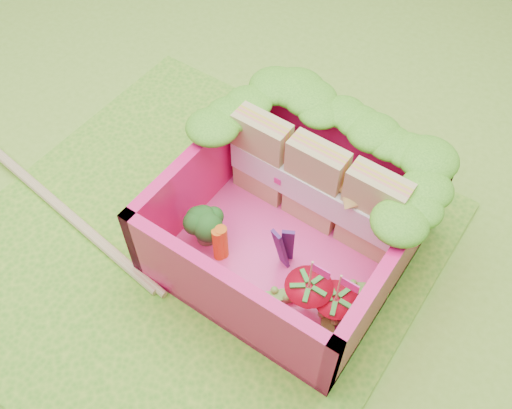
{
  "coord_description": "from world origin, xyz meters",
  "views": [
    {
      "loc": [
        1.38,
        -1.33,
        2.92
      ],
      "look_at": [
        0.24,
        0.32,
        0.28
      ],
      "focal_mm": 40.0,
      "sensor_mm": 36.0,
      "label": 1
    }
  ],
  "objects_px": {
    "strawberry_right": "(334,309)",
    "strawberry_left": "(307,298)",
    "sandwich_stack": "(315,185)",
    "broccoli": "(205,221)",
    "bento_box": "(290,221)",
    "chopsticks": "(41,190)"
  },
  "relations": [
    {
      "from": "broccoli",
      "to": "strawberry_left",
      "type": "relative_size",
      "value": 0.65
    },
    {
      "from": "sandwich_stack",
      "to": "strawberry_left",
      "type": "distance_m",
      "value": 0.66
    },
    {
      "from": "bento_box",
      "to": "strawberry_right",
      "type": "height_order",
      "value": "bento_box"
    },
    {
      "from": "strawberry_right",
      "to": "chopsticks",
      "type": "xyz_separation_m",
      "value": [
        -2.0,
        -0.27,
        -0.15
      ]
    },
    {
      "from": "strawberry_right",
      "to": "strawberry_left",
      "type": "bearing_deg",
      "value": -169.99
    },
    {
      "from": "sandwich_stack",
      "to": "strawberry_left",
      "type": "xyz_separation_m",
      "value": [
        0.31,
        -0.57,
        -0.16
      ]
    },
    {
      "from": "sandwich_stack",
      "to": "strawberry_left",
      "type": "bearing_deg",
      "value": -61.5
    },
    {
      "from": "strawberry_left",
      "to": "sandwich_stack",
      "type": "bearing_deg",
      "value": 118.5
    },
    {
      "from": "broccoli",
      "to": "strawberry_right",
      "type": "relative_size",
      "value": 0.68
    },
    {
      "from": "bento_box",
      "to": "strawberry_left",
      "type": "height_order",
      "value": "bento_box"
    },
    {
      "from": "bento_box",
      "to": "strawberry_right",
      "type": "bearing_deg",
      "value": -32.04
    },
    {
      "from": "strawberry_left",
      "to": "chopsticks",
      "type": "height_order",
      "value": "strawberry_left"
    },
    {
      "from": "strawberry_right",
      "to": "bento_box",
      "type": "bearing_deg",
      "value": 147.96
    },
    {
      "from": "sandwich_stack",
      "to": "chopsticks",
      "type": "bearing_deg",
      "value": -152.39
    },
    {
      "from": "sandwich_stack",
      "to": "strawberry_right",
      "type": "relative_size",
      "value": 2.31
    },
    {
      "from": "bento_box",
      "to": "sandwich_stack",
      "type": "height_order",
      "value": "sandwich_stack"
    },
    {
      "from": "sandwich_stack",
      "to": "broccoli",
      "type": "height_order",
      "value": "sandwich_stack"
    },
    {
      "from": "strawberry_right",
      "to": "chopsticks",
      "type": "bearing_deg",
      "value": -172.36
    },
    {
      "from": "broccoli",
      "to": "chopsticks",
      "type": "xyz_separation_m",
      "value": [
        -1.12,
        -0.31,
        -0.2
      ]
    },
    {
      "from": "broccoli",
      "to": "strawberry_right",
      "type": "distance_m",
      "value": 0.88
    },
    {
      "from": "sandwich_stack",
      "to": "chopsticks",
      "type": "xyz_separation_m",
      "value": [
        -1.55,
        -0.81,
        -0.32
      ]
    },
    {
      "from": "strawberry_right",
      "to": "sandwich_stack",
      "type": "bearing_deg",
      "value": 130.07
    }
  ]
}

